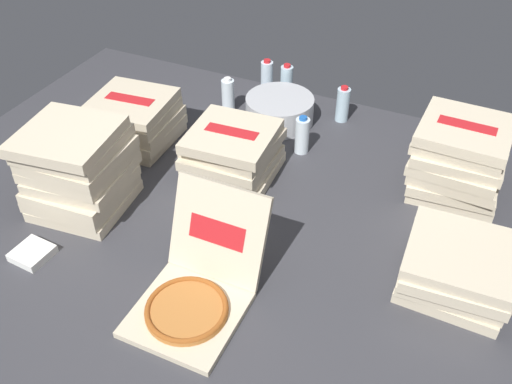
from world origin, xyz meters
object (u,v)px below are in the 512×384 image
(pizza_stack_right_far, at_px, (456,268))
(water_bottle_4, at_px, (228,95))
(pizza_stack_left_near, at_px, (459,159))
(pizza_stack_center_far, at_px, (135,120))
(ice_bucket, at_px, (280,110))
(open_pizza_box, at_px, (197,287))
(pizza_stack_center_near, at_px, (79,169))
(water_bottle_0, at_px, (267,77))
(water_bottle_3, at_px, (343,104))
(napkin_pile, at_px, (32,253))
(water_bottle_2, at_px, (287,82))
(water_bottle_1, at_px, (302,135))
(pizza_stack_right_mid, at_px, (233,152))

(pizza_stack_right_far, bearing_deg, water_bottle_4, 149.81)
(pizza_stack_left_near, xyz_separation_m, pizza_stack_center_far, (-1.52, -0.27, -0.05))
(ice_bucket, height_order, water_bottle_4, water_bottle_4)
(open_pizza_box, relative_size, pizza_stack_center_near, 1.20)
(pizza_stack_left_near, height_order, water_bottle_0, pizza_stack_left_near)
(pizza_stack_center_far, xyz_separation_m, water_bottle_4, (0.29, 0.45, -0.03))
(pizza_stack_center_far, relative_size, pizza_stack_right_far, 1.01)
(water_bottle_3, bearing_deg, pizza_stack_center_near, -125.44)
(ice_bucket, height_order, napkin_pile, ice_bucket)
(pizza_stack_left_near, bearing_deg, open_pizza_box, -124.44)
(water_bottle_0, distance_m, water_bottle_2, 0.12)
(pizza_stack_center_far, height_order, napkin_pile, pizza_stack_center_far)
(open_pizza_box, bearing_deg, water_bottle_2, 100.39)
(pizza_stack_left_near, bearing_deg, water_bottle_4, 171.47)
(water_bottle_2, bearing_deg, water_bottle_3, -16.36)
(pizza_stack_center_near, bearing_deg, pizza_stack_left_near, 28.34)
(pizza_stack_center_far, distance_m, pizza_stack_right_far, 1.66)
(water_bottle_1, bearing_deg, open_pizza_box, -89.90)
(pizza_stack_center_far, xyz_separation_m, napkin_pile, (0.09, -0.86, -0.10))
(water_bottle_4, bearing_deg, pizza_stack_right_far, -30.19)
(open_pizza_box, distance_m, napkin_pile, 0.72)
(pizza_stack_right_far, xyz_separation_m, water_bottle_3, (-0.74, 0.95, -0.00))
(water_bottle_2, bearing_deg, water_bottle_0, 177.48)
(pizza_stack_right_mid, xyz_separation_m, water_bottle_0, (-0.17, 0.78, -0.03))
(water_bottle_0, relative_size, water_bottle_3, 1.00)
(pizza_stack_center_far, distance_m, ice_bucket, 0.75)
(pizza_stack_right_mid, bearing_deg, pizza_stack_left_near, 18.07)
(open_pizza_box, relative_size, water_bottle_3, 2.61)
(pizza_stack_left_near, distance_m, water_bottle_2, 1.11)
(pizza_stack_right_mid, xyz_separation_m, pizza_stack_center_far, (-0.57, 0.04, 0.00))
(napkin_pile, bearing_deg, pizza_stack_center_far, 95.75)
(pizza_stack_center_near, bearing_deg, water_bottle_3, 54.56)
(pizza_stack_right_far, bearing_deg, ice_bucket, 142.67)
(open_pizza_box, relative_size, napkin_pile, 3.75)
(ice_bucket, height_order, water_bottle_2, water_bottle_2)
(water_bottle_3, bearing_deg, water_bottle_0, 167.02)
(water_bottle_0, distance_m, water_bottle_3, 0.50)
(open_pizza_box, xyz_separation_m, pizza_stack_center_near, (-0.72, 0.28, 0.11))
(water_bottle_0, bearing_deg, water_bottle_1, -50.01)
(water_bottle_3, height_order, water_bottle_4, same)
(water_bottle_2, bearing_deg, pizza_stack_left_near, -24.73)
(water_bottle_4, height_order, napkin_pile, water_bottle_4)
(water_bottle_0, relative_size, water_bottle_4, 1.00)
(pizza_stack_left_near, xyz_separation_m, water_bottle_0, (-1.13, 0.47, -0.07))
(pizza_stack_left_near, xyz_separation_m, pizza_stack_center_near, (-1.44, -0.78, 0.02))
(water_bottle_4, relative_size, napkin_pile, 1.44)
(open_pizza_box, bearing_deg, water_bottle_0, 104.78)
(water_bottle_2, bearing_deg, water_bottle_1, -59.61)
(pizza_stack_center_far, relative_size, ice_bucket, 1.14)
(pizza_stack_center_far, bearing_deg, open_pizza_box, -44.68)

